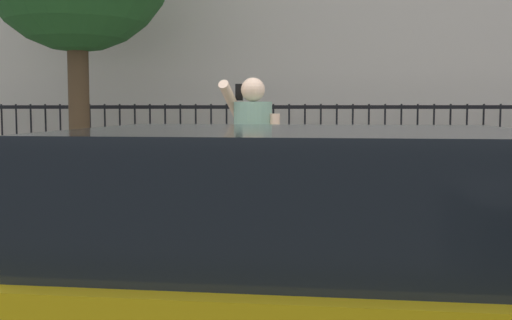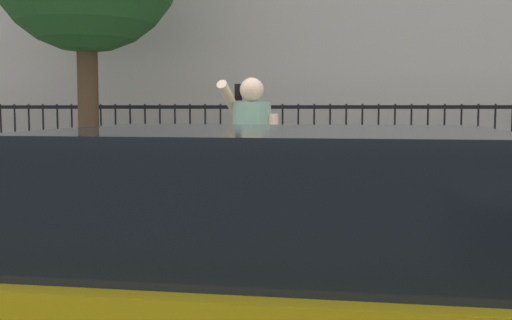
% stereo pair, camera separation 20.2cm
% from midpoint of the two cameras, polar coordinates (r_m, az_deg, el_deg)
% --- Properties ---
extents(sidewalk, '(28.00, 4.40, 0.15)m').
position_cam_midpoint_polar(sidewalk, '(6.75, 1.71, -7.83)').
color(sidewalk, '#B2ADA3').
rests_on(sidewalk, ground).
extents(iron_fence, '(12.03, 0.04, 1.60)m').
position_cam_midpoint_polar(iron_fence, '(10.29, 3.66, 1.83)').
color(iron_fence, black).
rests_on(iron_fence, ground).
extents(taxi_yellow, '(4.27, 2.00, 1.45)m').
position_cam_midpoint_polar(taxi_yellow, '(2.98, 6.51, -11.79)').
color(taxi_yellow, yellow).
rests_on(taxi_yellow, ground).
extents(pedestrian_on_phone, '(0.70, 0.49, 1.66)m').
position_cam_midpoint_polar(pedestrian_on_phone, '(5.63, 0.90, 0.34)').
color(pedestrian_on_phone, beige).
rests_on(pedestrian_on_phone, sidewalk).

